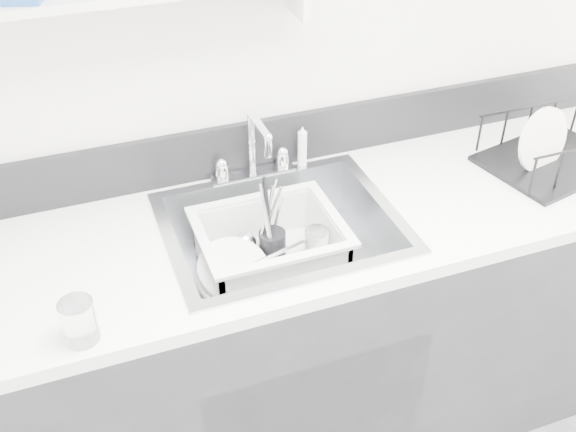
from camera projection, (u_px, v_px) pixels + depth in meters
name	position (u px, v px, depth m)	size (l,w,h in m)	color
room_shell	(514.00, 88.00, 0.78)	(3.50, 3.00, 2.60)	silver
counter_run	(282.00, 340.00, 2.12)	(3.20, 0.62, 0.92)	#28282B
backsplash	(248.00, 146.00, 2.02)	(3.20, 0.02, 0.16)	black
sink	(282.00, 249.00, 1.90)	(0.64, 0.52, 0.20)	silver
faucet	(253.00, 161.00, 1.99)	(0.26, 0.18, 0.23)	silver
side_sprayer	(302.00, 147.00, 2.04)	(0.03, 0.03, 0.14)	silver
wash_tub	(270.00, 247.00, 1.90)	(0.40, 0.33, 0.16)	silver
plate_stack	(237.00, 275.00, 1.87)	(0.24, 0.23, 0.09)	white
utensil_cup	(272.00, 244.00, 1.93)	(0.08, 0.08, 0.26)	black
ladle	(262.00, 257.00, 1.91)	(0.27, 0.10, 0.08)	silver
tumbler_in_tub	(317.00, 245.00, 1.93)	(0.07, 0.07, 0.10)	white
tumbler_counter	(79.00, 321.00, 1.47)	(0.08, 0.08, 0.11)	white
dish_rack	(555.00, 143.00, 2.05)	(0.41, 0.31, 0.14)	black
bowl_small	(320.00, 269.00, 1.90)	(0.11, 0.11, 0.03)	white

